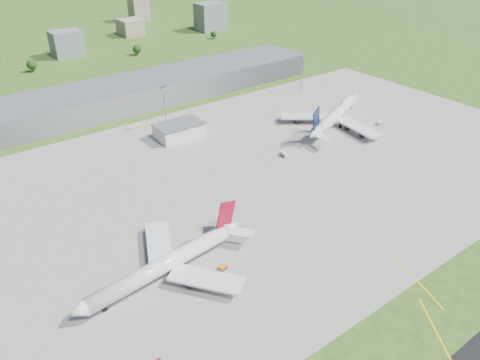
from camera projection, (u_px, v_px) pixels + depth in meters
ground at (126, 115)px, 298.09m from camera, size 1400.00×1400.00×0.00m
apron at (243, 179)px, 227.28m from camera, size 360.00×190.00×0.08m
terminal at (114, 97)px, 304.71m from camera, size 300.00×42.00×15.00m
ops_building at (179, 131)px, 266.76m from camera, size 26.00×16.00×8.00m
mast_center at (164, 101)px, 270.27m from camera, size 3.50×2.00×25.90m
mast_east at (303, 67)px, 327.65m from camera, size 3.50×2.00×25.90m
airliner_red_twin at (168, 263)px, 164.81m from camera, size 70.65×54.77×19.38m
airliner_blue_quad at (337, 113)px, 284.75m from camera, size 77.82×59.20×21.34m
tug_yellow at (223, 267)px, 169.56m from camera, size 3.69×2.79×1.66m
van_white_near at (284, 154)px, 247.27m from camera, size 2.65×5.08×2.50m
van_white_far at (379, 123)px, 284.18m from camera, size 4.23×2.41×2.13m
bldg_c at (67, 43)px, 413.58m from camera, size 26.00×20.00×22.00m
bldg_ce at (131, 27)px, 484.46m from camera, size 22.00×24.00×16.00m
bldg_e at (211, 17)px, 502.46m from camera, size 30.00×22.00×28.00m
bldg_tall_e at (138, 5)px, 541.79m from camera, size 20.00×18.00×36.00m
tree_c at (32, 65)px, 374.57m from camera, size 8.10×8.10×9.90m
tree_e at (137, 49)px, 418.23m from camera, size 7.65×7.65×9.35m
tree_far_e at (214, 34)px, 472.58m from camera, size 6.30×6.30×7.70m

